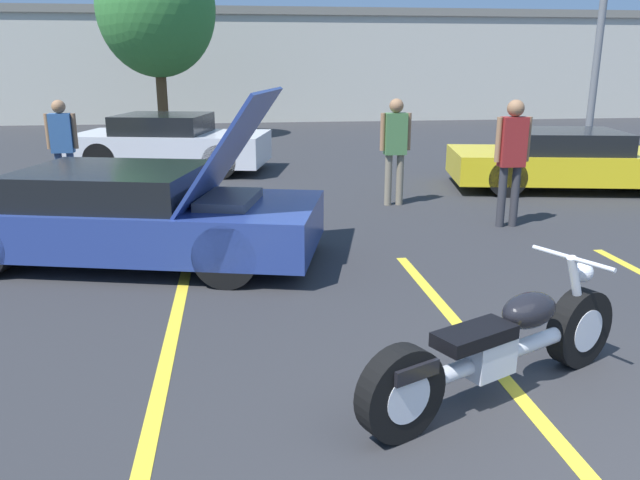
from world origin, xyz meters
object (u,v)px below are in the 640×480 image
object	(u,v)px
tree_background	(156,8)
spectator_midground	(395,142)
parked_car_right_row	(570,160)
spectator_by_show_car	(512,152)
show_car_hood_open	(130,214)
parked_car_mid_row	(171,144)
motorcycle	(500,348)
spectator_near_motorcycle	(62,141)

from	to	relation	value
tree_background	spectator_midground	distance (m)	11.34
parked_car_right_row	spectator_by_show_car	bearing A→B (deg)	-121.63
show_car_hood_open	parked_car_mid_row	xyz separation A→B (m)	(-0.14, 6.57, 0.03)
parked_car_mid_row	motorcycle	bearing A→B (deg)	-59.41
parked_car_mid_row	spectator_near_motorcycle	world-z (taller)	spectator_near_motorcycle
parked_car_right_row	spectator_near_motorcycle	size ratio (longest dim) A/B	2.74
spectator_by_show_car	tree_background	bearing A→B (deg)	118.00
tree_background	spectator_by_show_car	xyz separation A→B (m)	(6.12, -11.51, -2.76)
motorcycle	spectator_by_show_car	distance (m)	5.17
parked_car_right_row	show_car_hood_open	bearing A→B (deg)	-144.18
tree_background	spectator_by_show_car	distance (m)	13.33
motorcycle	spectator_by_show_car	world-z (taller)	spectator_by_show_car
motorcycle	spectator_midground	size ratio (longest dim) A/B	1.30
spectator_near_motorcycle	parked_car_right_row	bearing A→B (deg)	-1.14
parked_car_right_row	spectator_midground	size ratio (longest dim) A/B	2.68
spectator_by_show_car	spectator_midground	distance (m)	2.09
motorcycle	show_car_hood_open	bearing A→B (deg)	104.32
show_car_hood_open	spectator_midground	distance (m)	4.72
spectator_by_show_car	spectator_near_motorcycle	bearing A→B (deg)	158.25
motorcycle	parked_car_right_row	distance (m)	8.50
parked_car_mid_row	spectator_midground	size ratio (longest dim) A/B	2.51
parked_car_right_row	spectator_midground	xyz separation A→B (m)	(-3.66, -0.94, 0.52)
motorcycle	spectator_midground	bearing A→B (deg)	56.92
parked_car_right_row	spectator_midground	bearing A→B (deg)	-154.71
show_car_hood_open	spectator_near_motorcycle	size ratio (longest dim) A/B	2.80
motorcycle	show_car_hood_open	xyz separation A→B (m)	(-3.11, 3.70, 0.19)
tree_background	parked_car_mid_row	size ratio (longest dim) A/B	1.32
spectator_near_motorcycle	show_car_hood_open	bearing A→B (deg)	-65.81
motorcycle	spectator_midground	xyz separation A→B (m)	(0.81, 6.28, 0.68)
spectator_near_motorcycle	spectator_by_show_car	xyz separation A→B (m)	(6.89, -2.75, 0.07)
parked_car_right_row	parked_car_mid_row	xyz separation A→B (m)	(-7.72, 3.05, 0.06)
parked_car_right_row	parked_car_mid_row	distance (m)	8.31
parked_car_mid_row	tree_background	bearing A→B (deg)	110.36
spectator_near_motorcycle	spectator_midground	xyz separation A→B (m)	(5.59, -1.12, 0.03)
spectator_by_show_car	parked_car_right_row	bearing A→B (deg)	47.41
parked_car_right_row	spectator_by_show_car	size ratio (longest dim) A/B	2.58
show_car_hood_open	spectator_near_motorcycle	bearing A→B (deg)	128.39
parked_car_mid_row	spectator_midground	bearing A→B (deg)	-31.44
spectator_by_show_car	spectator_midground	bearing A→B (deg)	128.72
show_car_hood_open	spectator_by_show_car	distance (m)	5.34
spectator_midground	spectator_near_motorcycle	bearing A→B (deg)	168.66
spectator_near_motorcycle	parked_car_mid_row	bearing A→B (deg)	62.00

